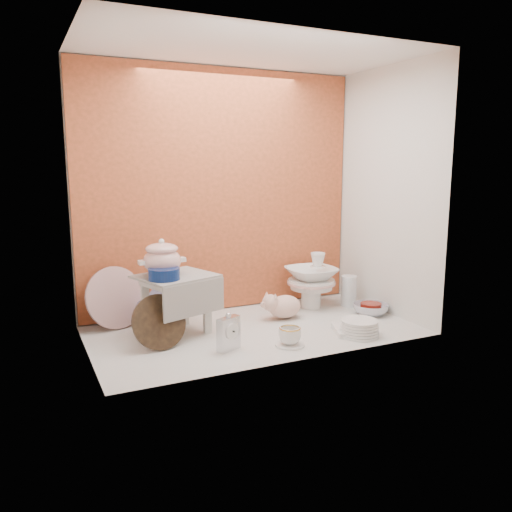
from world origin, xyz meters
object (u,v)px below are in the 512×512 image
(mantel_clock, at_px, (229,332))
(dinner_plate_stack, at_px, (359,328))
(blue_white_vase, at_px, (156,303))
(plush_pig, at_px, (285,306))
(porcelain_tower, at_px, (311,280))
(soup_tureen, at_px, (162,257))
(step_stool, at_px, (176,304))
(gold_rim_teacup, at_px, (290,335))
(crystal_bowl, at_px, (371,309))
(floral_platter, at_px, (116,298))

(mantel_clock, relative_size, dinner_plate_stack, 0.88)
(blue_white_vase, height_order, plush_pig, blue_white_vase)
(porcelain_tower, bearing_deg, dinner_plate_stack, -95.17)
(mantel_clock, bearing_deg, plush_pig, 9.99)
(soup_tureen, xyz_separation_m, porcelain_tower, (1.01, 0.12, -0.25))
(step_stool, distance_m, mantel_clock, 0.40)
(step_stool, bearing_deg, porcelain_tower, -10.36)
(dinner_plate_stack, bearing_deg, gold_rim_teacup, 177.10)
(soup_tureen, height_order, crystal_bowl, soup_tureen)
(step_stool, bearing_deg, soup_tureen, 149.05)
(mantel_clock, height_order, dinner_plate_stack, mantel_clock)
(blue_white_vase, relative_size, porcelain_tower, 0.67)
(plush_pig, relative_size, gold_rim_teacup, 2.26)
(blue_white_vase, xyz_separation_m, crystal_bowl, (1.25, -0.40, -0.09))
(step_stool, relative_size, floral_platter, 1.08)
(plush_pig, relative_size, crystal_bowl, 1.19)
(step_stool, height_order, blue_white_vase, step_stool)
(soup_tureen, relative_size, mantel_clock, 1.27)
(floral_platter, bearing_deg, crystal_bowl, -16.01)
(step_stool, height_order, gold_rim_teacup, step_stool)
(plush_pig, bearing_deg, gold_rim_teacup, -92.81)
(blue_white_vase, bearing_deg, porcelain_tower, -5.66)
(mantel_clock, relative_size, plush_pig, 0.74)
(porcelain_tower, bearing_deg, soup_tureen, -173.32)
(blue_white_vase, height_order, crystal_bowl, blue_white_vase)
(crystal_bowl, bearing_deg, soup_tureen, 171.72)
(floral_platter, relative_size, plush_pig, 1.37)
(soup_tureen, height_order, floral_platter, soup_tureen)
(soup_tureen, relative_size, plush_pig, 0.93)
(plush_pig, bearing_deg, blue_white_vase, -176.32)
(gold_rim_teacup, relative_size, crystal_bowl, 0.53)
(step_stool, xyz_separation_m, mantel_clock, (0.16, -0.36, -0.07))
(blue_white_vase, distance_m, plush_pig, 0.76)
(gold_rim_teacup, distance_m, porcelain_tower, 0.75)
(blue_white_vase, distance_m, porcelain_tower, 1.00)
(dinner_plate_stack, relative_size, crystal_bowl, 1.00)
(step_stool, relative_size, mantel_clock, 2.03)
(crystal_bowl, bearing_deg, gold_rim_teacup, -159.32)
(soup_tureen, relative_size, crystal_bowl, 1.11)
(blue_white_vase, bearing_deg, soup_tureen, -93.01)
(soup_tureen, bearing_deg, step_stool, -12.54)
(plush_pig, distance_m, dinner_plate_stack, 0.50)
(soup_tureen, distance_m, plush_pig, 0.82)
(soup_tureen, bearing_deg, crystal_bowl, -8.28)
(dinner_plate_stack, bearing_deg, step_stool, 152.47)
(step_stool, height_order, mantel_clock, step_stool)
(gold_rim_teacup, distance_m, dinner_plate_stack, 0.42)
(mantel_clock, relative_size, porcelain_tower, 0.53)
(plush_pig, height_order, dinner_plate_stack, plush_pig)
(step_stool, height_order, soup_tureen, soup_tureen)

